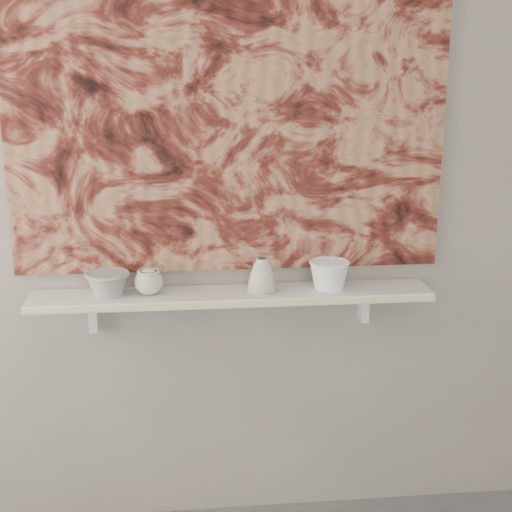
{
  "coord_description": "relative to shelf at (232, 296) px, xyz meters",
  "views": [
    {
      "loc": [
        -0.16,
        -0.86,
        1.71
      ],
      "look_at": [
        0.08,
        1.49,
        1.06
      ],
      "focal_mm": 50.0,
      "sensor_mm": 36.0,
      "label": 1
    }
  ],
  "objects": [
    {
      "name": "bowl_grey",
      "position": [
        -0.43,
        0.0,
        0.06
      ],
      "size": [
        0.18,
        0.18,
        0.09
      ],
      "primitive_type": null,
      "rotation": [
        0.0,
        0.0,
        -0.21
      ],
      "color": "#999997",
      "rests_on": "shelf"
    },
    {
      "name": "painting",
      "position": [
        0.0,
        0.08,
        0.62
      ],
      "size": [
        1.5,
        0.02,
        1.1
      ],
      "primitive_type": "cube",
      "color": "maroon",
      "rests_on": "wall_back"
    },
    {
      "name": "house_motif",
      "position": [
        0.45,
        0.07,
        0.32
      ],
      "size": [
        0.09,
        0.0,
        0.08
      ],
      "primitive_type": "cube",
      "color": "black",
      "rests_on": "painting"
    },
    {
      "name": "bracket_right",
      "position": [
        0.49,
        0.06,
        -0.07
      ],
      "size": [
        0.03,
        0.06,
        0.12
      ],
      "primitive_type": "cube",
      "color": "silver",
      "rests_on": "wall_back"
    },
    {
      "name": "bell_vessel",
      "position": [
        0.1,
        0.0,
        0.07
      ],
      "size": [
        0.11,
        0.11,
        0.12
      ],
      "primitive_type": null,
      "rotation": [
        0.0,
        0.0,
        0.01
      ],
      "color": "beige",
      "rests_on": "shelf"
    },
    {
      "name": "shelf_stripe",
      "position": [
        0.0,
        -0.09,
        0.0
      ],
      "size": [
        1.4,
        0.01,
        0.02
      ],
      "primitive_type": "cube",
      "color": "beige",
      "rests_on": "shelf"
    },
    {
      "name": "bowl_white",
      "position": [
        0.34,
        0.0,
        0.07
      ],
      "size": [
        0.18,
        0.18,
        0.1
      ],
      "primitive_type": null,
      "rotation": [
        0.0,
        0.0,
        0.38
      ],
      "color": "white",
      "rests_on": "shelf"
    },
    {
      "name": "wall_back",
      "position": [
        0.0,
        0.09,
        0.44
      ],
      "size": [
        3.6,
        0.0,
        3.6
      ],
      "primitive_type": "plane",
      "rotation": [
        1.57,
        0.0,
        0.0
      ],
      "color": "gray",
      "rests_on": "floor"
    },
    {
      "name": "cup_cream",
      "position": [
        -0.29,
        0.0,
        0.06
      ],
      "size": [
        0.11,
        0.11,
        0.09
      ],
      "primitive_type": null,
      "rotation": [
        0.0,
        0.0,
        0.15
      ],
      "color": "beige",
      "rests_on": "shelf"
    },
    {
      "name": "bracket_left",
      "position": [
        -0.49,
        0.06,
        -0.07
      ],
      "size": [
        0.03,
        0.06,
        0.12
      ],
      "primitive_type": "cube",
      "color": "silver",
      "rests_on": "wall_back"
    },
    {
      "name": "shelf",
      "position": [
        0.0,
        0.0,
        0.0
      ],
      "size": [
        1.4,
        0.18,
        0.03
      ],
      "primitive_type": "cube",
      "color": "silver",
      "rests_on": "wall_back"
    }
  ]
}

